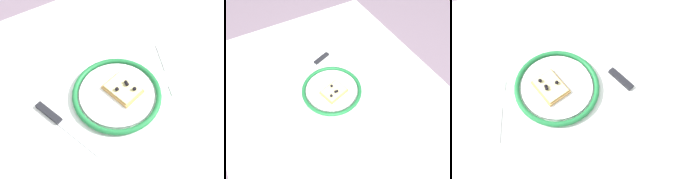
# 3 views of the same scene
# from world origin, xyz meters

# --- Properties ---
(ground_plane) EXTENTS (6.00, 6.00, 0.00)m
(ground_plane) POSITION_xyz_m (0.00, 0.00, 0.00)
(ground_plane) COLOR gray
(dining_table) EXTENTS (1.13, 0.95, 0.71)m
(dining_table) POSITION_xyz_m (0.00, 0.00, 0.64)
(dining_table) COLOR white
(dining_table) RESTS_ON ground_plane
(plate) EXTENTS (0.26, 0.26, 0.02)m
(plate) POSITION_xyz_m (-0.00, -0.00, 0.72)
(plate) COLOR white
(plate) RESTS_ON dining_table
(pizza_slice_near) EXTENTS (0.10, 0.12, 0.03)m
(pizza_slice_near) POSITION_xyz_m (-0.02, 0.00, 0.73)
(pizza_slice_near) COLOR tan
(pizza_slice_near) RESTS_ON plate
(knife) EXTENTS (0.10, 0.23, 0.01)m
(knife) POSITION_xyz_m (0.18, -0.02, 0.71)
(knife) COLOR silver
(knife) RESTS_ON dining_table
(fork) EXTENTS (0.08, 0.19, 0.00)m
(fork) POSITION_xyz_m (-0.18, -0.01, 0.71)
(fork) COLOR silver
(fork) RESTS_ON dining_table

